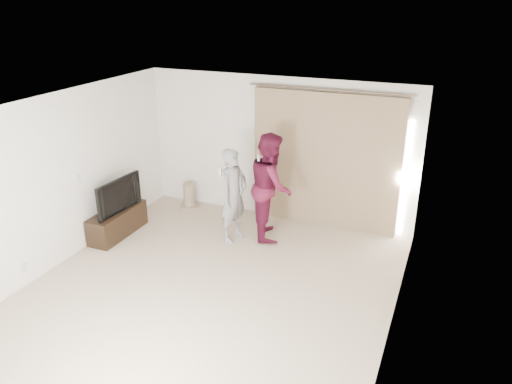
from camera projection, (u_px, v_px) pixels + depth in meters
floor at (210, 289)px, 7.10m from camera, size 5.50×5.50×0.00m
wall_back at (278, 149)px, 8.97m from camera, size 5.00×0.04×2.60m
wall_left at (59, 180)px, 7.49m from camera, size 0.04×5.50×2.60m
ceiling at (202, 109)px, 6.12m from camera, size 5.00×5.50×0.01m
curtain at (326, 161)px, 8.62m from camera, size 2.80×0.11×2.46m
tv_console at (118, 222)px, 8.62m from camera, size 0.41×1.19×0.46m
tv at (114, 194)px, 8.42m from camera, size 0.21×1.03×0.59m
scratching_post at (189, 198)px, 9.67m from camera, size 0.38×0.38×0.51m
person_man at (233, 196)px, 8.24m from camera, size 0.51×0.66×1.60m
person_woman at (271, 186)px, 8.34m from camera, size 0.99×1.09×1.82m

